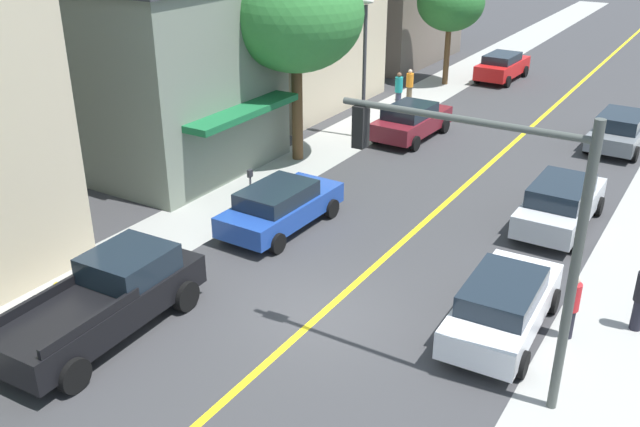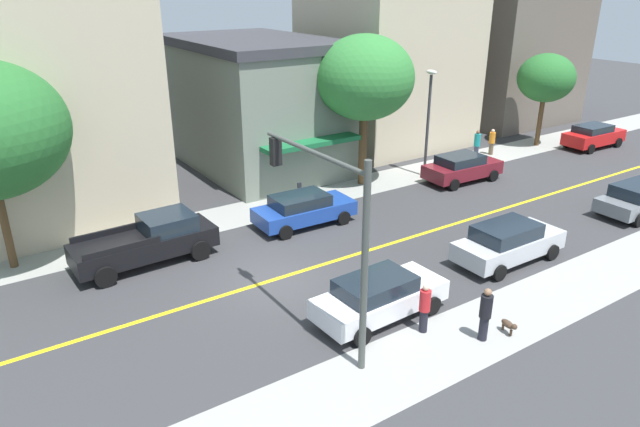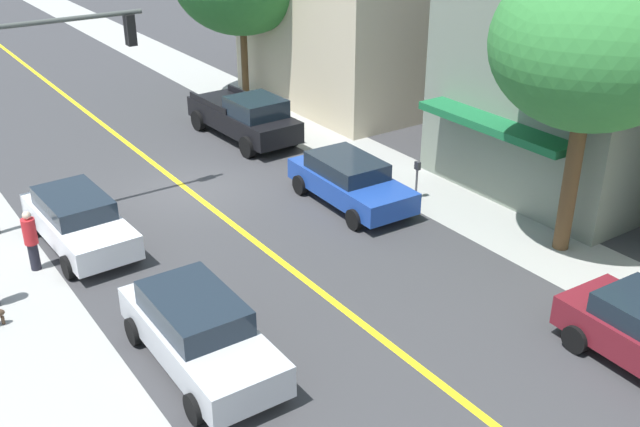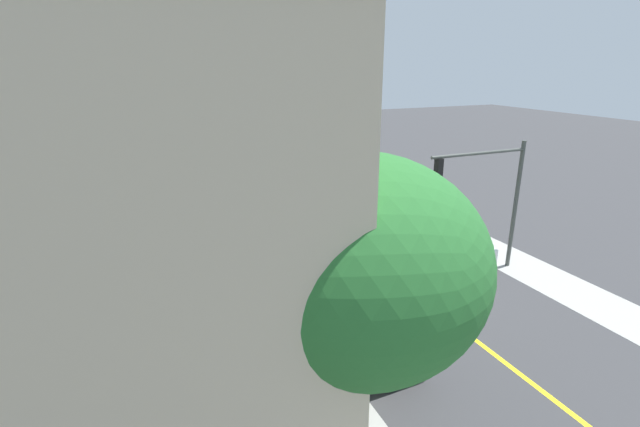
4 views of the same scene
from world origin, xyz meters
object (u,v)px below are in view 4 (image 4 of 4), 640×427
street_tree_left_far (178,127)px  white_sedan_right_curb (452,241)px  pedestrian_red_shirt (466,232)px  pedestrian_teal_shirt (191,185)px  grey_sedan_right_curb (324,175)px  small_dog (462,225)px  street_lamp (211,160)px  silver_sedan_right_curb (380,206)px  traffic_light_mast (492,187)px  red_sedan_left_curb (206,162)px  black_pickup_truck (358,318)px  maroon_sedan_left_curb (238,197)px  street_tree_left_near (356,265)px  fire_hydrant (312,342)px  street_tree_right_corner (204,138)px  pedestrian_orange_shirt (187,181)px  parking_meter (252,248)px  pedestrian_black_shirt (471,221)px  blue_sedan_left_curb (296,251)px

street_tree_left_far → white_sedan_right_curb: (10.64, -22.39, -3.67)m
pedestrian_red_shirt → pedestrian_teal_shirt: 20.02m
grey_sedan_right_curb → small_dog: grey_sedan_right_curb is taller
small_dog → pedestrian_teal_shirt: bearing=144.2°
street_lamp → silver_sedan_right_curb: size_ratio=1.25×
traffic_light_mast → small_dog: (2.82, 4.88, -3.89)m
street_lamp → pedestrian_red_shirt: 16.07m
red_sedan_left_curb → pedestrian_red_shirt: (9.66, -24.28, 0.08)m
street_lamp → black_pickup_truck: size_ratio=1.07×
street_lamp → maroon_sedan_left_curb: bearing=29.0°
street_tree_left_near → traffic_light_mast: size_ratio=1.27×
pedestrian_teal_shirt → fire_hydrant: bearing=-80.3°
street_tree_left_near → street_tree_right_corner: 17.30m
fire_hydrant → pedestrian_red_shirt: 12.66m
pedestrian_orange_shirt → small_dog: 20.61m
white_sedan_right_curb → street_lamp: bearing=39.1°
street_tree_right_corner → maroon_sedan_left_curb: size_ratio=1.75×
parking_meter → maroon_sedan_left_curb: (1.59, 9.53, -0.06)m
street_lamp → pedestrian_black_shirt: size_ratio=3.31×
pedestrian_teal_shirt → street_tree_left_far: bearing=96.4°
street_tree_left_near → pedestrian_orange_shirt: (-0.14, 27.56, -4.54)m
black_pickup_truck → pedestrian_red_shirt: size_ratio=3.27×
parking_meter → fire_hydrant: bearing=-90.6°
street_lamp → white_sedan_right_curb: (10.05, -11.54, -2.91)m
fire_hydrant → black_pickup_truck: bearing=1.5°
pedestrian_orange_shirt → pedestrian_red_shirt: pedestrian_red_shirt is taller
red_sedan_left_curb → white_sedan_right_curb: bearing=-159.9°
street_tree_left_near → red_sedan_left_curb: 34.84m
traffic_light_mast → street_tree_right_corner: bearing=-41.4°
white_sedan_right_curb → maroon_sedan_left_curb: bearing=31.2°
street_tree_left_near → grey_sedan_right_curb: (10.50, 25.52, -4.61)m
maroon_sedan_left_curb → white_sedan_right_curb: (8.21, -12.56, -0.01)m
blue_sedan_left_curb → pedestrian_orange_shirt: (-2.95, 15.99, 0.09)m
small_dog → traffic_light_mast: bearing=-110.8°
parking_meter → silver_sedan_right_curb: size_ratio=0.27×
street_lamp → silver_sedan_right_curb: (9.69, -4.74, -2.88)m
white_sedan_right_curb → pedestrian_orange_shirt: pedestrian_orange_shirt is taller
white_sedan_right_curb → small_dog: bearing=-49.2°
pedestrian_red_shirt → pedestrian_orange_shirt: bearing=-146.4°
fire_hydrant → parking_meter: size_ratio=0.66×
blue_sedan_left_curb → black_pickup_truck: (-0.22, -6.98, 0.14)m
street_lamp → black_pickup_truck: bearing=-83.3°
small_dog → street_tree_left_near: bearing=-128.9°
street_tree_left_far → grey_sedan_right_curb: street_tree_left_far is taller
grey_sedan_right_curb → black_pickup_truck: size_ratio=0.85×
parking_meter → pedestrian_black_shirt: bearing=-5.2°
traffic_light_mast → pedestrian_orange_shirt: (-11.04, 20.13, -3.34)m
white_sedan_right_curb → grey_sedan_right_curb: bearing=-1.2°
street_tree_left_far → traffic_light_mast: (10.84, -24.48, -0.26)m
parking_meter → blue_sedan_left_curb: size_ratio=0.28×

